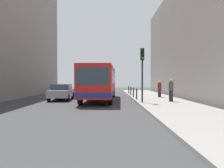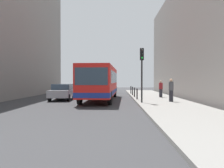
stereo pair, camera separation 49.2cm
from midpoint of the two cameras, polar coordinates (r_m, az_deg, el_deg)
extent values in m
plane|color=#38383A|center=(18.19, -3.23, -4.81)|extent=(80.00, 80.00, 0.00)
cube|color=gray|center=(18.57, 13.68, -4.49)|extent=(4.40, 40.00, 0.15)
cube|color=gray|center=(24.63, 25.90, 10.91)|extent=(7.00, 32.00, 12.26)
cube|color=red|center=(20.44, -2.26, 0.73)|extent=(2.97, 11.10, 2.50)
cube|color=navy|center=(20.46, -2.25, -1.93)|extent=(2.99, 11.12, 0.36)
cube|color=#2D3D4C|center=(15.00, -4.41, 2.00)|extent=(2.26, 0.16, 1.20)
cube|color=#2D3D4C|center=(20.94, -2.12, 1.69)|extent=(2.92, 9.50, 1.00)
cylinder|color=black|center=(16.51, 0.26, -3.66)|extent=(0.32, 1.01, 1.00)
cylinder|color=black|center=(16.80, -7.47, -3.59)|extent=(0.32, 1.01, 1.00)
cylinder|color=black|center=(24.29, 1.35, -2.19)|extent=(0.32, 1.01, 1.00)
cylinder|color=black|center=(24.48, -3.95, -2.16)|extent=(0.32, 1.01, 1.00)
cube|color=#A5A8AD|center=(21.23, -11.97, -2.28)|extent=(1.99, 4.47, 0.64)
cube|color=#2D3D4C|center=(21.35, -11.90, -0.70)|extent=(1.71, 2.53, 0.52)
cylinder|color=black|center=(19.63, -10.42, -3.47)|extent=(0.25, 0.65, 0.64)
cylinder|color=black|center=(19.96, -15.08, -3.41)|extent=(0.25, 0.65, 0.64)
cylinder|color=black|center=(22.59, -9.21, -2.89)|extent=(0.25, 0.65, 0.64)
cylinder|color=black|center=(22.88, -13.29, -2.86)|extent=(0.25, 0.65, 0.64)
cube|color=black|center=(31.31, -0.54, -1.23)|extent=(1.90, 4.44, 0.64)
cube|color=#2D3D4C|center=(31.44, -0.53, -0.16)|extent=(1.65, 2.50, 0.52)
cylinder|color=black|center=(29.83, 1.02, -1.95)|extent=(0.23, 0.64, 0.64)
cylinder|color=black|center=(29.84, -2.13, -1.95)|extent=(0.23, 0.64, 0.64)
cylinder|color=black|center=(32.82, 0.92, -1.69)|extent=(0.23, 0.64, 0.64)
cylinder|color=black|center=(32.84, -1.95, -1.69)|extent=(0.23, 0.64, 0.64)
cylinder|color=black|center=(16.95, 8.49, 0.68)|extent=(0.12, 0.12, 3.20)
cube|color=black|center=(17.07, 8.51, 7.58)|extent=(0.28, 0.24, 0.90)
sphere|color=black|center=(16.97, 8.57, 8.57)|extent=(0.16, 0.16, 0.16)
sphere|color=black|center=(16.94, 8.56, 7.63)|extent=(0.16, 0.16, 0.16)
sphere|color=green|center=(16.91, 8.56, 6.69)|extent=(0.16, 0.16, 0.16)
cylinder|color=black|center=(19.73, 7.17, -2.55)|extent=(0.11, 0.11, 0.95)
cylinder|color=black|center=(22.57, 6.42, -2.11)|extent=(0.11, 0.11, 0.95)
cylinder|color=black|center=(25.42, 5.83, -1.77)|extent=(0.11, 0.11, 0.95)
cylinder|color=black|center=(28.27, 5.37, -1.50)|extent=(0.11, 0.11, 0.95)
cylinder|color=#26262D|center=(18.17, 15.70, -2.98)|extent=(0.32, 0.32, 0.88)
cylinder|color=#4C4C51|center=(18.14, 15.71, -0.51)|extent=(0.38, 0.38, 0.68)
sphere|color=tan|center=(18.13, 15.72, 0.95)|extent=(0.24, 0.24, 0.24)
cylinder|color=#26262D|center=(22.59, 13.04, -2.31)|extent=(0.32, 0.32, 0.81)
cylinder|color=maroon|center=(22.56, 13.04, -0.49)|extent=(0.38, 0.38, 0.62)
sphere|color=beige|center=(22.56, 13.05, 0.58)|extent=(0.22, 0.22, 0.22)
camera|label=1|loc=(0.25, -89.23, 0.01)|focal=35.59mm
camera|label=2|loc=(0.25, 90.77, -0.01)|focal=35.59mm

